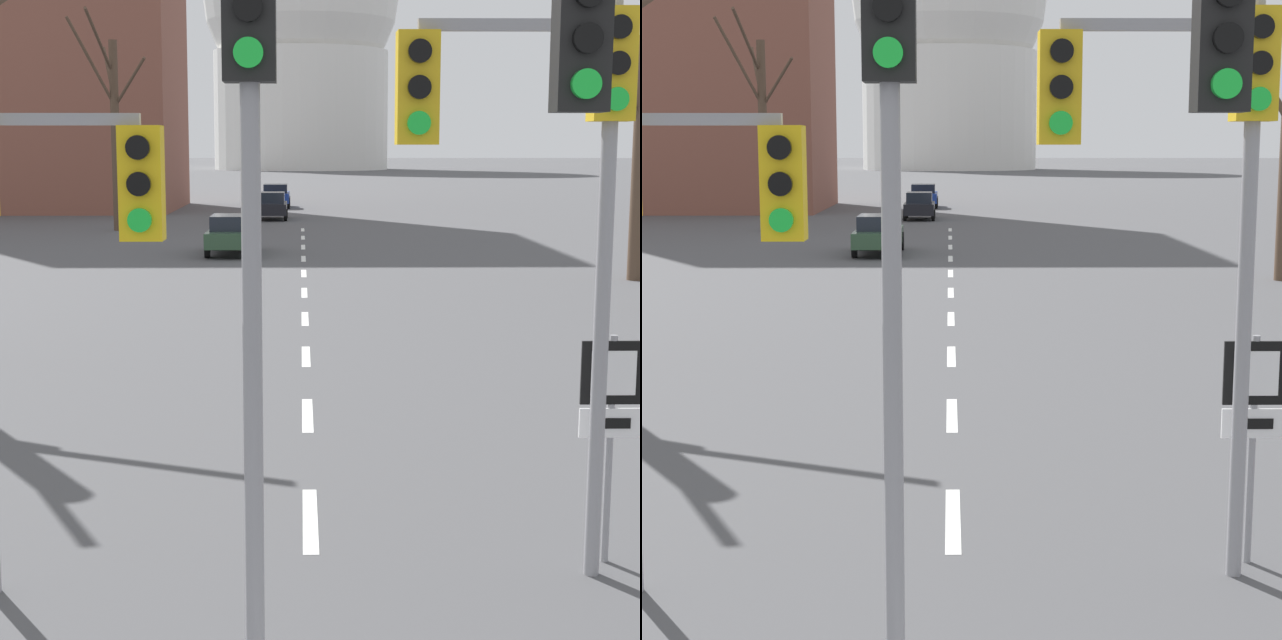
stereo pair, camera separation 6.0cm
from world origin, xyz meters
TOP-DOWN VIEW (x-y plane):
  - lane_stripe_1 at (0.00, 7.82)m, footprint 0.16×2.00m
  - lane_stripe_2 at (0.00, 12.32)m, footprint 0.16×2.00m
  - lane_stripe_3 at (0.00, 16.82)m, footprint 0.16×2.00m
  - lane_stripe_4 at (0.00, 21.32)m, footprint 0.16×2.00m
  - lane_stripe_5 at (0.00, 25.82)m, footprint 0.16×2.00m
  - lane_stripe_6 at (0.00, 30.32)m, footprint 0.16×2.00m
  - lane_stripe_7 at (0.00, 34.82)m, footprint 0.16×2.00m
  - lane_stripe_8 at (0.00, 39.32)m, footprint 0.16×2.00m
  - lane_stripe_9 at (0.00, 43.82)m, footprint 0.16×2.00m
  - lane_stripe_10 at (0.00, 48.32)m, footprint 0.16×2.00m
  - traffic_signal_near_right at (2.02, 6.30)m, footprint 2.04×0.34m
  - traffic_signal_centre_tall at (0.34, 4.36)m, footprint 2.62×0.34m
  - traffic_signal_near_left at (-2.33, 5.99)m, footprint 1.77×0.34m
  - route_sign_post at (2.81, 6.60)m, footprint 0.60×0.08m
  - sedan_near_left at (-1.74, 67.62)m, footprint 1.88×4.45m
  - sedan_near_right at (-2.67, 36.56)m, footprint 1.75×4.59m
  - sedan_mid_centre at (-1.68, 55.81)m, footprint 1.70×3.95m
  - bare_tree_left_far at (-8.85, 47.90)m, footprint 3.51×5.60m
  - capitol_dome at (0.00, 192.17)m, footprint 34.63×34.63m
  - apartment_block_left at (-16.97, 66.33)m, footprint 18.00×14.00m

SIDE VIEW (x-z plane):
  - lane_stripe_1 at x=0.00m, z-range 0.00..0.01m
  - lane_stripe_2 at x=0.00m, z-range 0.00..0.01m
  - lane_stripe_3 at x=0.00m, z-range 0.00..0.01m
  - lane_stripe_4 at x=0.00m, z-range 0.00..0.01m
  - lane_stripe_5 at x=0.00m, z-range 0.00..0.01m
  - lane_stripe_6 at x=0.00m, z-range 0.00..0.01m
  - lane_stripe_7 at x=0.00m, z-range 0.00..0.01m
  - lane_stripe_8 at x=0.00m, z-range 0.00..0.01m
  - lane_stripe_9 at x=0.00m, z-range 0.00..0.01m
  - lane_stripe_10 at x=0.00m, z-range 0.00..0.01m
  - sedan_mid_centre at x=-1.68m, z-range 0.01..1.51m
  - sedan_near_right at x=-2.67m, z-range 0.04..1.50m
  - sedan_near_left at x=-1.74m, z-range 0.03..1.58m
  - route_sign_post at x=2.81m, z-range 0.38..2.58m
  - traffic_signal_near_left at x=-2.33m, z-range 1.11..5.51m
  - traffic_signal_near_right at x=2.02m, z-range 1.34..6.54m
  - traffic_signal_centre_tall at x=0.34m, z-range 1.42..6.83m
  - bare_tree_left_far at x=-8.85m, z-range 0.07..9.95m
  - apartment_block_left at x=-16.97m, z-range 0.00..25.79m
  - capitol_dome at x=0.00m, z-range -0.63..48.29m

